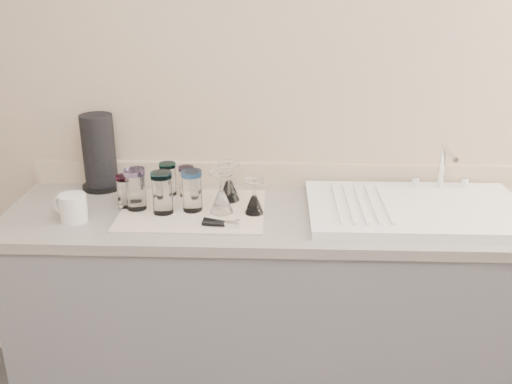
{
  "coord_description": "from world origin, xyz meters",
  "views": [
    {
      "loc": [
        0.01,
        -0.82,
        1.79
      ],
      "look_at": [
        -0.06,
        1.15,
        1.0
      ],
      "focal_mm": 40.0,
      "sensor_mm": 36.0,
      "label": 1
    }
  ],
  "objects_px": {
    "sink_unit": "(416,209)",
    "tumbler_cyan": "(168,179)",
    "tumbler_extra": "(125,191)",
    "goblet_front_right": "(254,202)",
    "tumbler_teal": "(138,183)",
    "white_mug": "(72,208)",
    "tumbler_blue": "(162,193)",
    "can_opener": "(221,223)",
    "tumbler_purple": "(187,181)",
    "tumbler_magenta": "(136,189)",
    "tumbler_lavender": "(192,190)",
    "goblet_back_left": "(229,188)",
    "goblet_front_left": "(221,199)",
    "paper_towel_roll": "(99,153)"
  },
  "relations": [
    {
      "from": "sink_unit",
      "to": "tumbler_cyan",
      "type": "xyz_separation_m",
      "value": [
        -0.98,
        0.14,
        0.06
      ]
    },
    {
      "from": "tumbler_extra",
      "to": "goblet_front_right",
      "type": "height_order",
      "value": "goblet_front_right"
    },
    {
      "from": "tumbler_teal",
      "to": "tumbler_extra",
      "type": "distance_m",
      "value": 0.09
    },
    {
      "from": "tumbler_cyan",
      "to": "goblet_front_right",
      "type": "height_order",
      "value": "tumbler_cyan"
    },
    {
      "from": "tumbler_teal",
      "to": "tumbler_extra",
      "type": "relative_size",
      "value": 1.01
    },
    {
      "from": "white_mug",
      "to": "tumbler_blue",
      "type": "bearing_deg",
      "value": 11.83
    },
    {
      "from": "tumbler_cyan",
      "to": "can_opener",
      "type": "height_order",
      "value": "tumbler_cyan"
    },
    {
      "from": "tumbler_extra",
      "to": "tumbler_purple",
      "type": "bearing_deg",
      "value": 28.15
    },
    {
      "from": "sink_unit",
      "to": "tumbler_blue",
      "type": "xyz_separation_m",
      "value": [
        -0.97,
        -0.05,
        0.07
      ]
    },
    {
      "from": "goblet_front_right",
      "to": "white_mug",
      "type": "relative_size",
      "value": 0.88
    },
    {
      "from": "tumbler_extra",
      "to": "tumbler_magenta",
      "type": "bearing_deg",
      "value": -22.44
    },
    {
      "from": "tumbler_cyan",
      "to": "tumbler_lavender",
      "type": "relative_size",
      "value": 0.85
    },
    {
      "from": "tumbler_extra",
      "to": "can_opener",
      "type": "relative_size",
      "value": 0.9
    },
    {
      "from": "goblet_back_left",
      "to": "goblet_front_left",
      "type": "height_order",
      "value": "goblet_front_left"
    },
    {
      "from": "goblet_front_right",
      "to": "tumbler_magenta",
      "type": "bearing_deg",
      "value": 176.62
    },
    {
      "from": "tumbler_cyan",
      "to": "goblet_front_left",
      "type": "height_order",
      "value": "goblet_front_left"
    },
    {
      "from": "sink_unit",
      "to": "can_opener",
      "type": "xyz_separation_m",
      "value": [
        -0.73,
        -0.16,
        -0.0
      ]
    },
    {
      "from": "tumbler_cyan",
      "to": "can_opener",
      "type": "relative_size",
      "value": 0.95
    },
    {
      "from": "sink_unit",
      "to": "goblet_back_left",
      "type": "distance_m",
      "value": 0.73
    },
    {
      "from": "tumbler_purple",
      "to": "goblet_front_right",
      "type": "height_order",
      "value": "goblet_front_right"
    },
    {
      "from": "tumbler_lavender",
      "to": "paper_towel_roll",
      "type": "relative_size",
      "value": 0.5
    },
    {
      "from": "tumbler_extra",
      "to": "goblet_front_right",
      "type": "distance_m",
      "value": 0.51
    },
    {
      "from": "can_opener",
      "to": "tumbler_blue",
      "type": "bearing_deg",
      "value": 154.68
    },
    {
      "from": "goblet_back_left",
      "to": "goblet_front_right",
      "type": "height_order",
      "value": "goblet_back_left"
    },
    {
      "from": "tumbler_teal",
      "to": "tumbler_cyan",
      "type": "height_order",
      "value": "tumbler_cyan"
    },
    {
      "from": "sink_unit",
      "to": "tumbler_purple",
      "type": "relative_size",
      "value": 6.59
    },
    {
      "from": "tumbler_cyan",
      "to": "tumbler_purple",
      "type": "height_order",
      "value": "tumbler_cyan"
    },
    {
      "from": "sink_unit",
      "to": "goblet_front_right",
      "type": "distance_m",
      "value": 0.62
    },
    {
      "from": "tumbler_teal",
      "to": "goblet_front_left",
      "type": "xyz_separation_m",
      "value": [
        0.35,
        -0.13,
        -0.01
      ]
    },
    {
      "from": "paper_towel_roll",
      "to": "white_mug",
      "type": "bearing_deg",
      "value": -91.81
    },
    {
      "from": "goblet_front_left",
      "to": "white_mug",
      "type": "distance_m",
      "value": 0.55
    },
    {
      "from": "tumbler_purple",
      "to": "tumbler_extra",
      "type": "xyz_separation_m",
      "value": [
        -0.22,
        -0.12,
        0.0
      ]
    },
    {
      "from": "can_opener",
      "to": "goblet_back_left",
      "type": "bearing_deg",
      "value": 87.88
    },
    {
      "from": "tumbler_teal",
      "to": "can_opener",
      "type": "distance_m",
      "value": 0.44
    },
    {
      "from": "tumbler_cyan",
      "to": "goblet_back_left",
      "type": "bearing_deg",
      "value": -10.99
    },
    {
      "from": "tumbler_blue",
      "to": "tumbler_extra",
      "type": "relative_size",
      "value": 1.27
    },
    {
      "from": "sink_unit",
      "to": "white_mug",
      "type": "distance_m",
      "value": 1.3
    },
    {
      "from": "tumbler_teal",
      "to": "tumbler_lavender",
      "type": "height_order",
      "value": "tumbler_lavender"
    },
    {
      "from": "tumbler_purple",
      "to": "paper_towel_roll",
      "type": "height_order",
      "value": "paper_towel_roll"
    },
    {
      "from": "tumbler_blue",
      "to": "can_opener",
      "type": "height_order",
      "value": "tumbler_blue"
    },
    {
      "from": "tumbler_cyan",
      "to": "tumbler_blue",
      "type": "distance_m",
      "value": 0.19
    },
    {
      "from": "tumbler_lavender",
      "to": "tumbler_teal",
      "type": "bearing_deg",
      "value": 155.03
    },
    {
      "from": "tumbler_lavender",
      "to": "can_opener",
      "type": "distance_m",
      "value": 0.2
    },
    {
      "from": "tumbler_cyan",
      "to": "tumbler_magenta",
      "type": "xyz_separation_m",
      "value": [
        -0.1,
        -0.15,
        0.01
      ]
    },
    {
      "from": "tumbler_blue",
      "to": "goblet_front_left",
      "type": "distance_m",
      "value": 0.22
    },
    {
      "from": "tumbler_extra",
      "to": "white_mug",
      "type": "xyz_separation_m",
      "value": [
        -0.17,
        -0.12,
        -0.02
      ]
    },
    {
      "from": "tumbler_extra",
      "to": "goblet_back_left",
      "type": "height_order",
      "value": "goblet_back_left"
    },
    {
      "from": "white_mug",
      "to": "sink_unit",
      "type": "bearing_deg",
      "value": 5.03
    },
    {
      "from": "tumbler_purple",
      "to": "can_opener",
      "type": "distance_m",
      "value": 0.33
    },
    {
      "from": "tumbler_purple",
      "to": "tumbler_cyan",
      "type": "bearing_deg",
      "value": 172.08
    }
  ]
}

